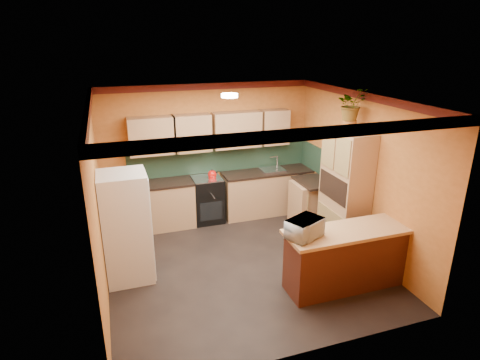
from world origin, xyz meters
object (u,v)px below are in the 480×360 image
Objects in this scene: base_cabinets_back at (237,196)px; stove at (207,199)px; microwave at (305,228)px; fridge at (126,227)px; pantry at (345,191)px; breakfast_bar at (347,259)px.

base_cabinets_back is 4.01× the size of stove.
microwave is (0.03, -2.86, 0.63)m from base_cabinets_back.
base_cabinets_back is at bearing 35.38° from fridge.
stove is at bearing -180.00° from base_cabinets_back.
microwave is (0.66, -2.86, 0.61)m from stove.
microwave is at bearing -28.75° from fridge.
pantry is (3.60, -0.20, 0.20)m from fridge.
fridge is (-1.63, -1.61, 0.39)m from stove.
fridge is 3.45× the size of microwave.
fridge is at bearing -135.53° from stove.
base_cabinets_back is 7.41× the size of microwave.
base_cabinets_back is 2.15× the size of fridge.
stove is 0.51× the size of breakfast_bar.
base_cabinets_back is 2.93m from microwave.
fridge is 0.81× the size of pantry.
stove is 2.73m from pantry.
pantry is at bearing -3.10° from fridge.
microwave is at bearing 180.00° from breakfast_bar.
microwave is (2.29, -1.26, 0.22)m from fridge.
breakfast_bar is at bearing -22.61° from fridge.
microwave is at bearing -140.90° from pantry.
base_cabinets_back is 2.33m from pantry.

